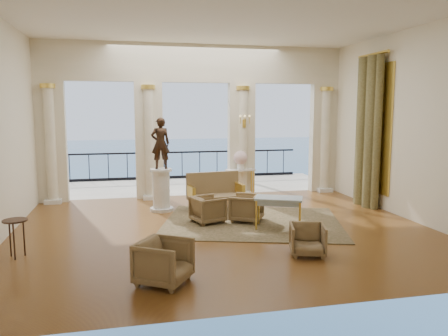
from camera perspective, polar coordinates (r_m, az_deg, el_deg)
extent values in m
plane|color=#502715|center=(9.69, 0.00, -7.98)|extent=(9.00, 9.00, 0.00)
plane|color=#F6ECCE|center=(5.51, 9.09, 3.82)|extent=(9.00, 0.00, 9.00)
plane|color=#F6ECCE|center=(11.21, 23.17, 5.19)|extent=(0.00, 8.00, 8.00)
plane|color=white|center=(9.52, 0.00, 19.09)|extent=(9.00, 9.00, 0.00)
cube|color=beige|center=(13.19, -3.73, 13.45)|extent=(9.00, 0.30, 1.10)
cube|color=beige|center=(13.16, -21.60, 3.14)|extent=(0.80, 0.30, 3.40)
cylinder|color=beige|center=(12.99, -21.71, 2.64)|extent=(0.28, 0.28, 3.20)
cylinder|color=#EAC44D|center=(12.96, -22.07, 9.92)|extent=(0.40, 0.40, 0.12)
cube|color=silver|center=(13.20, -21.38, -4.04)|extent=(0.45, 0.45, 0.12)
cube|color=beige|center=(13.01, -9.76, 3.52)|extent=(0.80, 0.30, 3.40)
cylinder|color=beige|center=(12.83, -9.71, 3.02)|extent=(0.28, 0.28, 3.20)
cylinder|color=#EAC44D|center=(12.81, -9.88, 10.39)|extent=(0.40, 0.40, 0.12)
cube|color=silver|center=(13.05, -9.56, -3.74)|extent=(0.45, 0.45, 0.12)
cube|color=beige|center=(13.44, 2.28, 3.75)|extent=(0.80, 0.30, 3.40)
cylinder|color=beige|center=(13.27, 2.47, 3.26)|extent=(0.28, 0.28, 3.20)
cylinder|color=#EAC44D|center=(13.25, 2.51, 10.40)|extent=(0.40, 0.40, 0.12)
cube|color=silver|center=(13.47, 2.43, -3.28)|extent=(0.45, 0.45, 0.12)
cube|color=beige|center=(14.36, 12.77, 3.82)|extent=(0.80, 0.30, 3.40)
cylinder|color=beige|center=(14.21, 13.07, 3.36)|extent=(0.28, 0.28, 3.20)
cylinder|color=#EAC44D|center=(14.19, 13.27, 10.02)|extent=(0.40, 0.40, 0.12)
cube|color=silver|center=(14.40, 12.88, -2.76)|extent=(0.45, 0.45, 0.12)
cube|color=#AB9E8D|center=(15.28, -4.72, -2.42)|extent=(10.00, 3.60, 0.10)
cube|color=black|center=(16.71, -5.51, 2.07)|extent=(9.00, 0.06, 0.06)
cube|color=black|center=(16.83, -5.47, -1.15)|extent=(9.00, 0.06, 0.10)
cylinder|color=black|center=(16.77, -5.49, 0.37)|extent=(0.03, 0.03, 1.00)
cylinder|color=black|center=(16.77, -19.53, -0.03)|extent=(0.03, 0.03, 1.00)
cylinder|color=black|center=(17.74, 7.77, 0.73)|extent=(0.03, 0.03, 1.00)
cylinder|color=#4C3823|center=(16.23, 1.85, 5.83)|extent=(0.20, 0.20, 4.20)
plane|color=#235489|center=(69.67, -10.77, 0.39)|extent=(160.00, 160.00, 0.00)
cylinder|color=brown|center=(11.98, 19.41, 4.29)|extent=(0.26, 0.26, 4.00)
cylinder|color=brown|center=(12.35, 18.15, 4.43)|extent=(0.32, 0.32, 4.00)
cylinder|color=brown|center=(12.76, 17.27, 4.55)|extent=(0.26, 0.26, 4.00)
cylinder|color=#EAC44D|center=(12.46, 18.91, 13.87)|extent=(0.08, 1.40, 0.08)
cube|color=#EAC44D|center=(12.45, 19.00, 4.88)|extent=(0.04, 1.60, 3.40)
cube|color=#EAC44D|center=(13.10, 2.65, 5.84)|extent=(0.10, 0.04, 0.25)
cylinder|color=#EAC44D|center=(12.99, 2.14, 6.26)|extent=(0.02, 0.02, 0.22)
cylinder|color=#EAC44D|center=(13.02, 2.74, 6.26)|extent=(0.02, 0.02, 0.22)
cylinder|color=#EAC44D|center=(13.06, 3.34, 6.26)|extent=(0.02, 0.02, 0.22)
cube|color=#2F3217|center=(10.25, 3.69, -7.07)|extent=(4.76, 4.16, 0.02)
imported|color=#42361A|center=(6.75, -7.85, -11.79)|extent=(0.95, 0.97, 0.74)
imported|color=#42361A|center=(8.09, 10.86, -8.98)|extent=(0.74, 0.72, 0.63)
imported|color=#42361A|center=(10.27, 2.92, -5.06)|extent=(0.91, 0.92, 0.71)
imported|color=#42361A|center=(10.15, -2.09, -5.26)|extent=(0.81, 0.84, 0.69)
cube|color=#42361A|center=(11.50, -1.07, -3.84)|extent=(1.51, 0.77, 0.11)
cube|color=#42361A|center=(11.70, -1.51, -1.93)|extent=(1.45, 0.27, 0.59)
cube|color=#EAC44D|center=(11.27, -4.33, -3.10)|extent=(0.16, 0.60, 0.28)
cube|color=#EAC44D|center=(11.69, 2.07, -2.69)|extent=(0.16, 0.60, 0.28)
cylinder|color=#EAC44D|center=(11.14, -3.72, -5.22)|extent=(0.05, 0.05, 0.27)
cylinder|color=#EAC44D|center=(11.53, 2.25, -4.76)|extent=(0.05, 0.05, 0.27)
cylinder|color=#EAC44D|center=(11.58, -4.37, -4.73)|extent=(0.05, 0.05, 0.27)
cylinder|color=#EAC44D|center=(11.96, 1.40, -4.31)|extent=(0.05, 0.05, 0.27)
cube|color=#99B4C4|center=(9.66, 7.17, -3.95)|extent=(1.16, 0.92, 0.05)
cylinder|color=#EAC44D|center=(9.55, 4.23, -6.20)|extent=(0.04, 0.04, 0.66)
cylinder|color=#EAC44D|center=(9.49, 9.85, -6.39)|extent=(0.04, 0.04, 0.66)
cylinder|color=#EAC44D|center=(10.00, 4.56, -5.57)|extent=(0.04, 0.04, 0.66)
cylinder|color=#EAC44D|center=(9.94, 9.91, -5.75)|extent=(0.04, 0.04, 0.66)
cylinder|color=silver|center=(11.51, -8.14, -5.34)|extent=(0.60, 0.60, 0.08)
cylinder|color=silver|center=(11.41, -8.18, -2.84)|extent=(0.44, 0.44, 0.96)
cylinder|color=silver|center=(11.33, -8.23, -0.26)|extent=(0.56, 0.56, 0.06)
imported|color=black|center=(11.25, -8.30, 3.20)|extent=(0.50, 0.34, 1.31)
cube|color=silver|center=(13.21, 2.16, -0.26)|extent=(0.89, 0.42, 0.05)
cylinder|color=#EAC44D|center=(13.04, 0.76, -2.19)|extent=(0.04, 0.04, 0.77)
cylinder|color=#EAC44D|center=(13.30, 3.88, -2.00)|extent=(0.04, 0.04, 0.77)
cylinder|color=#EAC44D|center=(13.26, 0.42, -2.02)|extent=(0.04, 0.04, 0.77)
cylinder|color=#EAC44D|center=(13.52, 3.50, -1.84)|extent=(0.04, 0.04, 0.77)
cylinder|color=white|center=(13.19, 2.16, 0.41)|extent=(0.21, 0.21, 0.26)
sphere|color=#E1A3A9|center=(13.17, 2.17, 1.33)|extent=(0.42, 0.42, 0.42)
cylinder|color=black|center=(8.57, -25.65, -6.19)|extent=(0.42, 0.42, 0.03)
cylinder|color=black|center=(8.69, -24.66, -8.29)|extent=(0.03, 0.03, 0.66)
cylinder|color=black|center=(8.74, -26.15, -8.28)|extent=(0.03, 0.03, 0.66)
cylinder|color=black|center=(8.53, -25.74, -8.65)|extent=(0.03, 0.03, 0.66)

